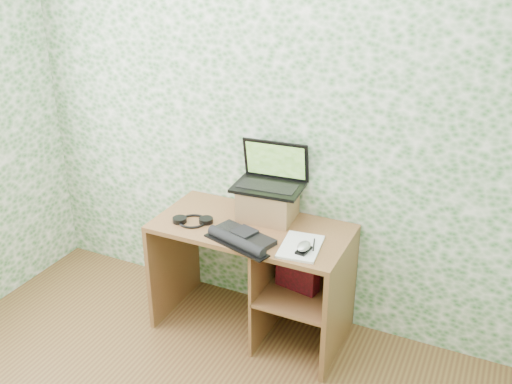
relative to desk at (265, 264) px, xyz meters
The scene contains 10 objects.
wall_back 0.87m from the desk, 105.57° to the left, with size 3.50×3.50×0.00m, color white.
desk is the anchor object (origin of this frame).
riser 0.39m from the desk, 106.70° to the left, with size 0.33×0.27×0.20m, color brown.
laptop 0.56m from the desk, 102.20° to the left, with size 0.44×0.32×0.28m.
keyboard 0.37m from the desk, 102.75° to the right, with size 0.45×0.34×0.06m.
headphones 0.53m from the desk, 161.78° to the right, with size 0.24×0.23×0.03m.
notepad 0.43m from the desk, 27.06° to the right, with size 0.22×0.31×0.01m, color silver.
mouse 0.49m from the desk, 31.40° to the right, with size 0.07×0.11×0.04m, color #B9B9BB.
pen 0.47m from the desk, 17.64° to the right, with size 0.01×0.01×0.13m, color black.
red_box 0.24m from the desk, ahead, with size 0.26×0.08×0.32m, color maroon.
Camera 1 is at (1.33, -1.32, 2.38)m, focal length 40.00 mm.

